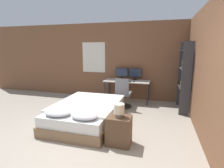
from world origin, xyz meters
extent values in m
plane|color=#9E9384|center=(0.00, 0.00, 0.00)|extent=(20.00, 20.00, 0.00)
cube|color=brown|center=(0.00, 3.75, 1.35)|extent=(12.00, 0.06, 2.70)
cube|color=silver|center=(-1.33, 3.71, 1.48)|extent=(0.89, 0.01, 1.10)
cube|color=#A3B2CC|center=(-1.33, 3.71, 1.48)|extent=(0.81, 0.01, 1.02)
cube|color=brown|center=(1.94, 1.50, 1.35)|extent=(0.06, 12.00, 2.70)
cube|color=#846647|center=(-0.60, 1.34, 0.11)|extent=(1.43, 2.07, 0.22)
cube|color=white|center=(-0.60, 1.34, 0.33)|extent=(1.37, 2.01, 0.22)
cube|color=white|center=(-0.60, 1.46, 0.47)|extent=(1.47, 1.74, 0.05)
ellipsoid|color=silver|center=(-0.91, 0.55, 0.51)|extent=(0.55, 0.38, 0.13)
ellipsoid|color=silver|center=(-0.30, 0.55, 0.51)|extent=(0.55, 0.38, 0.13)
cube|color=brown|center=(0.40, 0.56, 0.28)|extent=(0.45, 0.36, 0.56)
cylinder|color=gray|center=(0.40, 0.56, 0.56)|extent=(0.15, 0.15, 0.01)
cylinder|color=gray|center=(0.40, 0.56, 0.60)|extent=(0.02, 0.02, 0.05)
cylinder|color=beige|center=(0.40, 0.56, 0.71)|extent=(0.20, 0.20, 0.18)
cube|color=beige|center=(0.00, 3.36, 0.71)|extent=(1.53, 0.63, 0.03)
cylinder|color=#2D2D33|center=(-0.71, 3.10, 0.35)|extent=(0.05, 0.05, 0.70)
cylinder|color=#2D2D33|center=(0.72, 3.10, 0.35)|extent=(0.05, 0.05, 0.70)
cylinder|color=#2D2D33|center=(-0.71, 3.63, 0.35)|extent=(0.05, 0.05, 0.70)
cylinder|color=#2D2D33|center=(0.72, 3.63, 0.35)|extent=(0.05, 0.05, 0.70)
cylinder|color=black|center=(-0.23, 3.58, 0.73)|extent=(0.16, 0.16, 0.01)
cylinder|color=black|center=(-0.23, 3.58, 0.78)|extent=(0.03, 0.03, 0.09)
cube|color=black|center=(-0.23, 3.58, 0.98)|extent=(0.45, 0.03, 0.30)
cube|color=#232D42|center=(-0.23, 3.56, 0.98)|extent=(0.42, 0.00, 0.27)
cylinder|color=black|center=(0.24, 3.58, 0.73)|extent=(0.16, 0.16, 0.01)
cylinder|color=black|center=(0.24, 3.58, 0.78)|extent=(0.03, 0.03, 0.09)
cube|color=black|center=(0.24, 3.58, 0.98)|extent=(0.45, 0.03, 0.30)
cube|color=#232D42|center=(0.24, 3.56, 0.98)|extent=(0.42, 0.00, 0.27)
cube|color=black|center=(0.00, 3.15, 0.74)|extent=(0.35, 0.13, 0.02)
ellipsoid|color=black|center=(0.27, 3.15, 0.74)|extent=(0.07, 0.05, 0.04)
cylinder|color=black|center=(0.02, 2.73, 0.02)|extent=(0.52, 0.52, 0.04)
cylinder|color=gray|center=(0.02, 2.73, 0.22)|extent=(0.05, 0.05, 0.36)
cube|color=slate|center=(0.02, 2.73, 0.43)|extent=(0.46, 0.46, 0.07)
cube|color=slate|center=(0.02, 2.52, 0.70)|extent=(0.41, 0.05, 0.46)
cube|color=#333338|center=(1.76, 2.49, 0.99)|extent=(0.26, 0.02, 1.99)
cube|color=#333338|center=(1.76, 3.39, 0.99)|extent=(0.26, 0.02, 1.99)
cube|color=#333338|center=(1.76, 2.94, 0.70)|extent=(0.26, 0.88, 0.02)
cube|color=#333338|center=(1.76, 2.94, 1.23)|extent=(0.26, 0.88, 0.02)
cube|color=#333338|center=(1.76, 2.94, 1.75)|extent=(0.26, 0.88, 0.02)
cube|color=gold|center=(1.76, 2.52, 0.80)|extent=(0.22, 0.03, 0.19)
cube|color=orange|center=(1.76, 2.56, 0.80)|extent=(0.22, 0.02, 0.19)
cube|color=#7A387F|center=(1.76, 2.59, 0.83)|extent=(0.22, 0.02, 0.24)
cube|color=#337042|center=(1.76, 2.63, 0.80)|extent=(0.22, 0.03, 0.20)
cube|color=#BCB29E|center=(1.76, 2.67, 0.83)|extent=(0.22, 0.03, 0.24)
cube|color=teal|center=(1.76, 2.71, 0.83)|extent=(0.22, 0.04, 0.26)
cube|color=#28282D|center=(1.76, 2.76, 0.83)|extent=(0.22, 0.04, 0.25)
cube|color=#28282D|center=(1.76, 2.81, 0.84)|extent=(0.22, 0.03, 0.27)
cube|color=gold|center=(1.76, 2.85, 0.79)|extent=(0.22, 0.03, 0.17)
cube|color=orange|center=(1.76, 2.52, 1.38)|extent=(0.22, 0.02, 0.26)
cube|color=orange|center=(1.76, 2.56, 1.36)|extent=(0.22, 0.04, 0.24)
cube|color=teal|center=(1.76, 2.61, 1.34)|extent=(0.22, 0.04, 0.19)
cube|color=orange|center=(1.76, 2.67, 1.37)|extent=(0.22, 0.04, 0.26)
cube|color=#28282D|center=(1.76, 2.71, 1.33)|extent=(0.22, 0.02, 0.17)
cube|color=gold|center=(1.76, 2.75, 1.37)|extent=(0.22, 0.03, 0.25)
cube|color=#28282D|center=(1.76, 2.79, 1.35)|extent=(0.22, 0.03, 0.21)
cube|color=#337042|center=(1.76, 2.82, 1.33)|extent=(0.22, 0.03, 0.17)
camera|label=1|loc=(1.10, -2.41, 1.80)|focal=28.00mm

